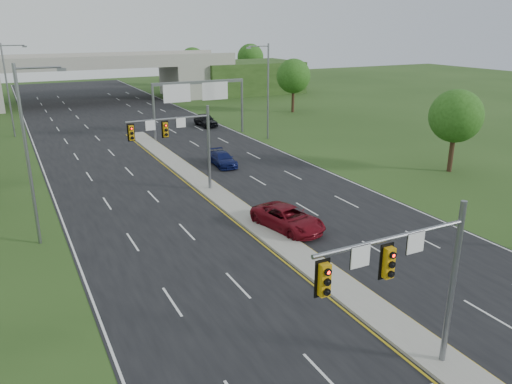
{
  "coord_description": "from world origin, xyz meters",
  "views": [
    {
      "loc": [
        -14.42,
        -11.69,
        13.07
      ],
      "look_at": [
        -0.88,
        14.88,
        3.0
      ],
      "focal_mm": 35.0,
      "sensor_mm": 36.0,
      "label": 1
    }
  ],
  "objects": [
    {
      "name": "lane_markings",
      "position": [
        -0.6,
        28.91,
        0.02
      ],
      "size": [
        23.72,
        160.0,
        0.01
      ],
      "color": "gold",
      "rests_on": "road"
    },
    {
      "name": "ground",
      "position": [
        0.0,
        0.0,
        0.0
      ],
      "size": [
        240.0,
        240.0,
        0.0
      ],
      "primitive_type": "plane",
      "color": "#254117",
      "rests_on": "ground"
    },
    {
      "name": "tree_back_c",
      "position": [
        24.0,
        94.0,
        5.51
      ],
      "size": [
        5.6,
        5.6,
        8.32
      ],
      "color": "#382316",
      "rests_on": "ground"
    },
    {
      "name": "sign_gantry",
      "position": [
        6.68,
        44.92,
        5.24
      ],
      "size": [
        11.58,
        0.44,
        6.67
      ],
      "color": "slate",
      "rests_on": "ground"
    },
    {
      "name": "lightpole_l_mid",
      "position": [
        -13.3,
        20.0,
        6.1
      ],
      "size": [
        2.85,
        0.25,
        11.0
      ],
      "color": "slate",
      "rests_on": "ground"
    },
    {
      "name": "overpass",
      "position": [
        0.0,
        80.0,
        3.55
      ],
      "size": [
        80.0,
        14.0,
        8.1
      ],
      "color": "gray",
      "rests_on": "ground"
    },
    {
      "name": "tree_r_near",
      "position": [
        22.0,
        20.0,
        5.18
      ],
      "size": [
        4.8,
        4.8,
        7.6
      ],
      "color": "#382316",
      "rests_on": "ground"
    },
    {
      "name": "tree_r_mid",
      "position": [
        26.0,
        55.0,
        5.51
      ],
      "size": [
        5.2,
        5.2,
        8.12
      ],
      "color": "#382316",
      "rests_on": "ground"
    },
    {
      "name": "tree_back_d",
      "position": [
        38.0,
        94.0,
        5.84
      ],
      "size": [
        6.0,
        6.0,
        8.85
      ],
      "color": "#382316",
      "rests_on": "ground"
    },
    {
      "name": "car_far_c",
      "position": [
        9.74,
        50.65,
        0.83
      ],
      "size": [
        2.05,
        4.82,
        1.62
      ],
      "primitive_type": "imported",
      "rotation": [
        0.0,
        0.0,
        0.03
      ],
      "color": "black",
      "rests_on": "road"
    },
    {
      "name": "median",
      "position": [
        0.0,
        23.0,
        0.1
      ],
      "size": [
        2.0,
        54.0,
        0.16
      ],
      "primitive_type": "cube",
      "color": "gray",
      "rests_on": "road"
    },
    {
      "name": "lightpole_r_far",
      "position": [
        13.3,
        40.0,
        6.1
      ],
      "size": [
        2.85,
        0.25,
        11.0
      ],
      "color": "slate",
      "rests_on": "ground"
    },
    {
      "name": "lightpole_l_far",
      "position": [
        -13.3,
        55.0,
        6.1
      ],
      "size": [
        2.85,
        0.25,
        11.0
      ],
      "color": "slate",
      "rests_on": "ground"
    },
    {
      "name": "signal_mast_near",
      "position": [
        -2.26,
        -0.07,
        4.73
      ],
      "size": [
        6.62,
        0.6,
        7.0
      ],
      "color": "slate",
      "rests_on": "ground"
    },
    {
      "name": "car_far_b",
      "position": [
        3.89,
        31.42,
        0.68
      ],
      "size": [
        2.07,
        4.62,
        1.32
      ],
      "primitive_type": "imported",
      "rotation": [
        0.0,
        0.0,
        -0.05
      ],
      "color": "#0B1246",
      "rests_on": "road"
    },
    {
      "name": "car_far_a",
      "position": [
        1.5,
        14.85,
        0.79
      ],
      "size": [
        3.65,
        5.97,
        1.55
      ],
      "primitive_type": "imported",
      "rotation": [
        0.0,
        0.0,
        0.21
      ],
      "color": "maroon",
      "rests_on": "road"
    },
    {
      "name": "road",
      "position": [
        0.0,
        35.0,
        0.01
      ],
      "size": [
        24.0,
        160.0,
        0.02
      ],
      "primitive_type": "cube",
      "color": "black",
      "rests_on": "ground"
    },
    {
      "name": "signal_mast_far",
      "position": [
        -2.26,
        24.93,
        4.73
      ],
      "size": [
        6.62,
        0.6,
        7.0
      ],
      "color": "slate",
      "rests_on": "ground"
    }
  ]
}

